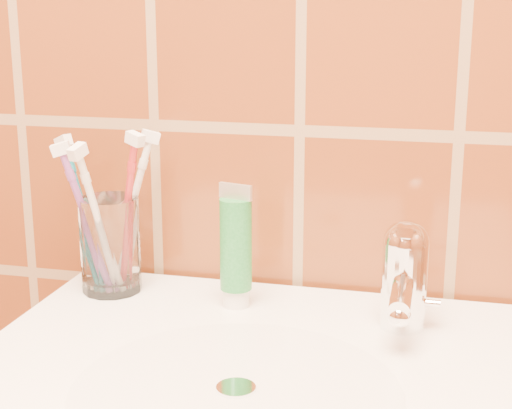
# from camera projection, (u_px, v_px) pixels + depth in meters

# --- Properties ---
(glass_tumbler) EXTENTS (0.09, 0.09, 0.12)m
(glass_tumbler) POSITION_uv_depth(u_px,v_px,m) (110.00, 245.00, 0.94)
(glass_tumbler) COLOR white
(glass_tumbler) RESTS_ON pedestal_sink
(toothpaste_tube) EXTENTS (0.04, 0.04, 0.14)m
(toothpaste_tube) POSITION_uv_depth(u_px,v_px,m) (236.00, 250.00, 0.89)
(toothpaste_tube) COLOR white
(toothpaste_tube) RESTS_ON pedestal_sink
(faucet) EXTENTS (0.05, 0.11, 0.12)m
(faucet) POSITION_uv_depth(u_px,v_px,m) (404.00, 272.00, 0.83)
(faucet) COLOR white
(faucet) RESTS_ON pedestal_sink
(toothbrush_0) EXTENTS (0.10, 0.09, 0.21)m
(toothbrush_0) POSITION_uv_depth(u_px,v_px,m) (126.00, 214.00, 0.92)
(toothbrush_0) COLOR #AA2428
(toothbrush_0) RESTS_ON glass_tumbler
(toothbrush_1) EXTENTS (0.15, 0.13, 0.20)m
(toothbrush_1) POSITION_uv_depth(u_px,v_px,m) (85.00, 215.00, 0.94)
(toothbrush_1) COLOR #0D5F73
(toothbrush_1) RESTS_ON glass_tumbler
(toothbrush_2) EXTENTS (0.13, 0.11, 0.20)m
(toothbrush_2) POSITION_uv_depth(u_px,v_px,m) (131.00, 211.00, 0.94)
(toothbrush_2) COLOR white
(toothbrush_2) RESTS_ON glass_tumbler
(toothbrush_3) EXTENTS (0.11, 0.10, 0.20)m
(toothbrush_3) POSITION_uv_depth(u_px,v_px,m) (87.00, 220.00, 0.92)
(toothbrush_3) COLOR #7D428E
(toothbrush_3) RESTS_ON glass_tumbler
(toothbrush_4) EXTENTS (0.08, 0.14, 0.21)m
(toothbrush_4) POSITION_uv_depth(u_px,v_px,m) (99.00, 223.00, 0.90)
(toothbrush_4) COLOR silver
(toothbrush_4) RESTS_ON glass_tumbler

